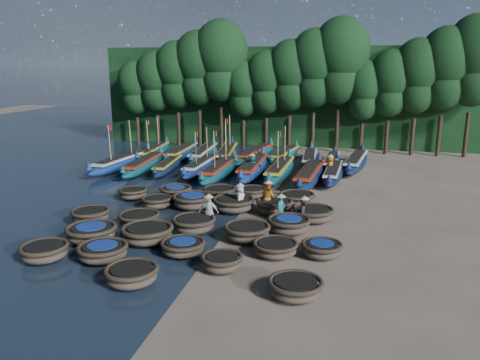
% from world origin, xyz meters
% --- Properties ---
extents(ground, '(120.00, 120.00, 0.00)m').
position_xyz_m(ground, '(0.00, 0.00, 0.00)').
color(ground, '#7F6D5C').
rests_on(ground, ground).
extents(foliage_wall, '(40.00, 3.00, 10.00)m').
position_xyz_m(foliage_wall, '(0.00, 23.50, 5.00)').
color(foliage_wall, black).
rests_on(foliage_wall, ground).
extents(coracle_0, '(2.09, 2.09, 0.74)m').
position_xyz_m(coracle_0, '(-6.73, -9.24, 0.43)').
color(coracle_0, brown).
rests_on(coracle_0, ground).
extents(coracle_1, '(2.46, 2.46, 0.74)m').
position_xyz_m(coracle_1, '(-4.27, -8.68, 0.43)').
color(coracle_1, brown).
rests_on(coracle_1, ground).
extents(coracle_2, '(2.11, 2.11, 0.74)m').
position_xyz_m(coracle_2, '(-2.05, -10.49, 0.42)').
color(coracle_2, brown).
rests_on(coracle_2, ground).
extents(coracle_3, '(1.98, 1.98, 0.70)m').
position_xyz_m(coracle_3, '(1.01, -8.51, 0.40)').
color(coracle_3, brown).
rests_on(coracle_3, ground).
extents(coracle_4, '(2.49, 2.49, 0.70)m').
position_xyz_m(coracle_4, '(4.20, -10.07, 0.40)').
color(coracle_4, brown).
rests_on(coracle_4, ground).
extents(coracle_5, '(2.68, 2.68, 0.84)m').
position_xyz_m(coracle_5, '(-5.87, -6.84, 0.48)').
color(coracle_5, brown).
rests_on(coracle_5, ground).
extents(coracle_6, '(3.02, 3.02, 0.84)m').
position_xyz_m(coracle_6, '(-3.25, -6.31, 0.48)').
color(coracle_6, brown).
rests_on(coracle_6, ground).
extents(coracle_7, '(2.31, 2.31, 0.68)m').
position_xyz_m(coracle_7, '(-1.12, -7.30, 0.39)').
color(coracle_7, brown).
rests_on(coracle_7, ground).
extents(coracle_8, '(2.23, 2.23, 0.68)m').
position_xyz_m(coracle_8, '(2.91, -6.50, 0.39)').
color(coracle_8, brown).
rests_on(coracle_8, ground).
extents(coracle_9, '(1.96, 1.96, 0.67)m').
position_xyz_m(coracle_9, '(4.91, -6.13, 0.39)').
color(coracle_9, brown).
rests_on(coracle_9, ground).
extents(coracle_10, '(2.07, 2.07, 0.81)m').
position_xyz_m(coracle_10, '(-7.33, -4.44, 0.46)').
color(coracle_10, brown).
rests_on(coracle_10, ground).
extents(coracle_11, '(2.17, 2.17, 0.75)m').
position_xyz_m(coracle_11, '(-4.62, -4.29, 0.43)').
color(coracle_11, brown).
rests_on(coracle_11, ground).
extents(coracle_12, '(2.60, 2.60, 0.79)m').
position_xyz_m(coracle_12, '(-1.57, -4.42, 0.45)').
color(coracle_12, brown).
rests_on(coracle_12, ground).
extents(coracle_13, '(2.78, 2.78, 0.80)m').
position_xyz_m(coracle_13, '(1.29, -4.93, 0.46)').
color(coracle_13, brown).
rests_on(coracle_13, ground).
extents(coracle_14, '(2.42, 2.42, 0.81)m').
position_xyz_m(coracle_14, '(3.12, -3.49, 0.47)').
color(coracle_14, brown).
rests_on(coracle_14, ground).
extents(coracle_15, '(1.98, 1.98, 0.70)m').
position_xyz_m(coracle_15, '(-4.99, -1.07, 0.40)').
color(coracle_15, brown).
rests_on(coracle_15, ground).
extents(coracle_16, '(2.37, 2.37, 0.85)m').
position_xyz_m(coracle_16, '(-2.92, -0.66, 0.49)').
color(coracle_16, brown).
rests_on(coracle_16, ground).
extents(coracle_17, '(2.67, 2.67, 0.83)m').
position_xyz_m(coracle_17, '(-0.43, -0.65, 0.47)').
color(coracle_17, brown).
rests_on(coracle_17, ground).
extents(coracle_18, '(2.35, 2.35, 0.84)m').
position_xyz_m(coracle_18, '(1.94, -0.61, 0.48)').
color(coracle_18, brown).
rests_on(coracle_18, ground).
extents(coracle_19, '(2.76, 2.76, 0.77)m').
position_xyz_m(coracle_19, '(4.15, -1.39, 0.44)').
color(coracle_19, brown).
rests_on(coracle_19, ground).
extents(coracle_20, '(1.99, 1.99, 0.71)m').
position_xyz_m(coracle_20, '(-7.18, 0.34, 0.41)').
color(coracle_20, brown).
rests_on(coracle_20, ground).
extents(coracle_21, '(2.42, 2.42, 0.83)m').
position_xyz_m(coracle_21, '(-4.58, 0.95, 0.48)').
color(coracle_21, brown).
rests_on(coracle_21, ground).
extents(coracle_22, '(2.11, 2.11, 0.84)m').
position_xyz_m(coracle_22, '(-1.84, 1.40, 0.48)').
color(coracle_22, brown).
rests_on(coracle_22, ground).
extents(coracle_23, '(1.97, 1.97, 0.68)m').
position_xyz_m(coracle_23, '(0.01, 2.36, 0.39)').
color(coracle_23, brown).
rests_on(coracle_23, ground).
extents(coracle_24, '(2.42, 2.42, 0.77)m').
position_xyz_m(coracle_24, '(2.98, 1.37, 0.44)').
color(coracle_24, brown).
rests_on(coracle_24, ground).
extents(long_boat_0, '(2.44, 8.90, 3.80)m').
position_xyz_m(long_boat_0, '(-11.83, 8.01, 0.60)').
color(long_boat_0, navy).
rests_on(long_boat_0, ground).
extents(long_boat_1, '(1.98, 8.51, 1.50)m').
position_xyz_m(long_boat_1, '(-9.78, 7.73, 0.57)').
color(long_boat_1, '#0D454E').
rests_on(long_boat_1, ground).
extents(long_boat_2, '(2.07, 7.30, 1.29)m').
position_xyz_m(long_boat_2, '(-7.95, 8.13, 0.49)').
color(long_boat_2, '#0E1F36').
rests_on(long_boat_2, ground).
extents(long_boat_3, '(1.58, 8.06, 3.42)m').
position_xyz_m(long_boat_3, '(-5.27, 8.45, 0.54)').
color(long_boat_3, navy).
rests_on(long_boat_3, ground).
extents(long_boat_4, '(1.74, 8.81, 3.74)m').
position_xyz_m(long_boat_4, '(-3.45, 7.24, 0.59)').
color(long_boat_4, '#0D454E').
rests_on(long_boat_4, ground).
extents(long_boat_5, '(1.71, 9.22, 1.62)m').
position_xyz_m(long_boat_5, '(-1.15, 8.38, 0.62)').
color(long_boat_5, navy).
rests_on(long_boat_5, ground).
extents(long_boat_6, '(1.84, 8.82, 3.75)m').
position_xyz_m(long_boat_6, '(0.97, 8.11, 0.59)').
color(long_boat_6, '#0D454E').
rests_on(long_boat_6, ground).
extents(long_boat_7, '(2.26, 9.09, 1.60)m').
position_xyz_m(long_boat_7, '(3.26, 7.00, 0.61)').
color(long_boat_7, '#0E1F36').
rests_on(long_boat_7, ground).
extents(long_boat_8, '(1.73, 7.80, 1.37)m').
position_xyz_m(long_boat_8, '(4.86, 8.39, 0.52)').
color(long_boat_8, '#0E1F36').
rests_on(long_boat_8, ground).
extents(long_boat_9, '(2.11, 8.46, 3.60)m').
position_xyz_m(long_boat_9, '(-11.31, 13.08, 0.57)').
color(long_boat_9, '#0D454E').
rests_on(long_boat_9, ground).
extents(long_boat_10, '(1.74, 8.47, 1.49)m').
position_xyz_m(long_boat_10, '(-8.64, 13.27, 0.57)').
color(long_boat_10, navy).
rests_on(long_boat_10, ground).
extents(long_boat_11, '(2.08, 8.71, 1.54)m').
position_xyz_m(long_boat_11, '(-6.61, 13.22, 0.58)').
color(long_boat_11, '#0D454E').
rests_on(long_boat_11, ground).
extents(long_boat_12, '(2.84, 9.12, 3.91)m').
position_xyz_m(long_boat_12, '(-4.50, 13.39, 0.62)').
color(long_boat_12, '#0E1F36').
rests_on(long_boat_12, ground).
extents(long_boat_13, '(3.01, 9.04, 1.61)m').
position_xyz_m(long_boat_13, '(-2.08, 13.73, 0.61)').
color(long_boat_13, '#0D454E').
rests_on(long_boat_13, ground).
extents(long_boat_14, '(2.56, 7.92, 1.41)m').
position_xyz_m(long_boat_14, '(0.46, 14.43, 0.54)').
color(long_boat_14, '#0D454E').
rests_on(long_boat_14, ground).
extents(long_boat_15, '(1.84, 8.16, 1.44)m').
position_xyz_m(long_boat_15, '(2.74, 13.18, 0.55)').
color(long_boat_15, navy).
rests_on(long_boat_15, ground).
extents(long_boat_16, '(1.56, 7.51, 1.32)m').
position_xyz_m(long_boat_16, '(4.58, 12.53, 0.50)').
color(long_boat_16, '#0E1F36').
rests_on(long_boat_16, ground).
extents(long_boat_17, '(2.68, 8.68, 1.54)m').
position_xyz_m(long_boat_17, '(6.51, 12.53, 0.59)').
color(long_boat_17, '#0E1F36').
rests_on(long_boat_17, ground).
extents(fisherman_0, '(0.52, 0.80, 1.84)m').
position_xyz_m(fisherman_0, '(-0.04, -0.70, 0.88)').
color(fisherman_0, silver).
rests_on(fisherman_0, ground).
extents(fisherman_1, '(0.59, 0.67, 1.75)m').
position_xyz_m(fisherman_1, '(2.51, -2.09, 0.89)').
color(fisherman_1, '#1A6B70').
rests_on(fisherman_1, ground).
extents(fisherman_2, '(1.12, 1.09, 2.01)m').
position_xyz_m(fisherman_2, '(1.51, -0.36, 0.95)').
color(fisherman_2, '#AC6017').
rests_on(fisherman_2, ground).
extents(fisherman_3, '(0.57, 0.99, 1.72)m').
position_xyz_m(fisherman_3, '(3.74, -2.13, 0.81)').
color(fisherman_3, black).
rests_on(fisherman_3, ground).
extents(fisherman_4, '(1.03, 0.52, 1.96)m').
position_xyz_m(fisherman_4, '(-1.00, -3.70, 0.94)').
color(fisherman_4, silver).
rests_on(fisherman_4, ground).
extents(fisherman_5, '(1.72, 0.92, 1.97)m').
position_xyz_m(fisherman_5, '(-1.07, 7.71, 0.92)').
color(fisherman_5, '#1A6B70').
rests_on(fisherman_5, ground).
extents(fisherman_6, '(0.65, 0.90, 1.89)m').
position_xyz_m(fisherman_6, '(4.60, 8.96, 0.91)').
color(fisherman_6, '#AC6017').
rests_on(fisherman_6, ground).
extents(tree_0, '(3.68, 3.68, 8.68)m').
position_xyz_m(tree_0, '(-16.00, 20.00, 5.97)').
color(tree_0, black).
rests_on(tree_0, ground).
extents(tree_1, '(4.09, 4.09, 9.65)m').
position_xyz_m(tree_1, '(-13.70, 20.00, 6.65)').
color(tree_1, black).
rests_on(tree_1, ground).
extents(tree_2, '(4.51, 4.51, 10.63)m').
position_xyz_m(tree_2, '(-11.40, 20.00, 7.32)').
color(tree_2, black).
rests_on(tree_2, ground).
extents(tree_3, '(4.92, 4.92, 11.60)m').
position_xyz_m(tree_3, '(-9.10, 20.00, 8.00)').
color(tree_3, black).
rests_on(tree_3, ground).
extents(tree_4, '(5.34, 5.34, 12.58)m').
position_xyz_m(tree_4, '(-6.80, 20.00, 8.67)').
color(tree_4, black).
rests_on(tree_4, ground).
extents(tree_5, '(3.68, 3.68, 8.68)m').
position_xyz_m(tree_5, '(-4.50, 20.00, 5.97)').
color(tree_5, black).
rests_on(tree_5, ground).
extents(tree_6, '(4.09, 4.09, 9.65)m').
position_xyz_m(tree_6, '(-2.20, 20.00, 6.65)').
color(tree_6, black).
rests_on(tree_6, ground).
extents(tree_7, '(4.51, 4.51, 10.63)m').
position_xyz_m(tree_7, '(0.10, 20.00, 7.32)').
color(tree_7, black).
rests_on(tree_7, ground).
extents(tree_8, '(4.92, 4.92, 11.60)m').
position_xyz_m(tree_8, '(2.40, 20.00, 8.00)').
color(tree_8, black).
rests_on(tree_8, ground).
extents(tree_9, '(5.34, 5.34, 12.58)m').
position_xyz_m(tree_9, '(4.70, 20.00, 8.67)').
color(tree_9, black).
rests_on(tree_9, ground).
extents(tree_10, '(3.68, 3.68, 8.68)m').
position_xyz_m(tree_10, '(7.00, 20.00, 5.97)').
color(tree_10, black).
rests_on(tree_10, ground).
extents(tree_11, '(4.09, 4.09, 9.65)m').
position_xyz_m(tree_11, '(9.30, 20.00, 6.65)').
color(tree_11, black).
rests_on(tree_11, ground).
extents(tree_12, '(4.51, 4.51, 10.63)m').
position_xyz_m(tree_12, '(11.60, 20.00, 7.32)').
color(tree_12, black).
rests_on(tree_12, ground).
extents(tree_13, '(4.92, 4.92, 11.60)m').
position_xyz_m(tree_13, '(13.90, 20.00, 8.00)').
color(tree_13, black).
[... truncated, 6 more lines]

